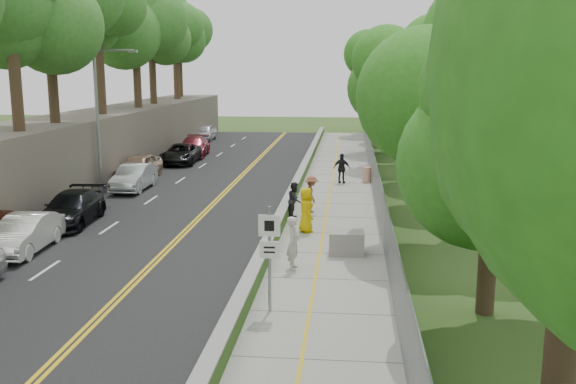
% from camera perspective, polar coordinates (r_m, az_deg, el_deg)
% --- Properties ---
extents(ground, '(140.00, 140.00, 0.00)m').
position_cam_1_polar(ground, '(21.80, -3.39, -7.64)').
color(ground, '#33511E').
rests_on(ground, ground).
extents(road, '(11.20, 66.00, 0.04)m').
position_cam_1_polar(road, '(37.09, -8.04, 0.15)').
color(road, black).
rests_on(road, ground).
extents(sidewalk, '(4.20, 66.00, 0.05)m').
position_cam_1_polar(sidewalk, '(36.07, 4.33, -0.07)').
color(sidewalk, gray).
rests_on(sidewalk, ground).
extents(jersey_barrier, '(0.42, 66.00, 0.60)m').
position_cam_1_polar(jersey_barrier, '(36.14, 0.69, 0.42)').
color(jersey_barrier, '#71E924').
rests_on(jersey_barrier, ground).
extents(rock_embankment, '(5.00, 66.00, 4.00)m').
position_cam_1_polar(rock_embankment, '(39.48, -19.65, 3.18)').
color(rock_embankment, '#595147').
rests_on(rock_embankment, ground).
extents(chainlink_fence, '(0.04, 66.00, 2.00)m').
position_cam_1_polar(chainlink_fence, '(35.92, 7.70, 1.39)').
color(chainlink_fence, slate).
rests_on(chainlink_fence, ground).
extents(trees_embankment, '(6.40, 66.00, 13.00)m').
position_cam_1_polar(trees_embankment, '(39.11, -19.80, 15.61)').
color(trees_embankment, '#3E842D').
rests_on(trees_embankment, rock_embankment).
extents(trees_fenceside, '(7.00, 66.00, 14.00)m').
position_cam_1_polar(trees_fenceside, '(35.58, 11.81, 10.88)').
color(trees_fenceside, '#358422').
rests_on(trees_fenceside, ground).
extents(streetlight, '(2.52, 0.22, 8.00)m').
position_cam_1_polar(streetlight, '(37.10, -16.29, 7.02)').
color(streetlight, gray).
rests_on(streetlight, ground).
extents(signpost, '(0.62, 0.09, 3.10)m').
position_cam_1_polar(signpost, '(18.22, -1.66, -4.94)').
color(signpost, gray).
rests_on(signpost, sidewalk).
extents(construction_barrel, '(0.56, 0.56, 0.93)m').
position_cam_1_polar(construction_barrel, '(39.42, 7.00, 1.55)').
color(construction_barrel, '#CD5226').
rests_on(construction_barrel, sidewalk).
extents(concrete_block, '(1.33, 1.01, 0.87)m').
position_cam_1_polar(concrete_block, '(24.27, 5.22, -4.51)').
color(concrete_block, gray).
rests_on(concrete_block, sidewalk).
extents(car_1, '(1.68, 4.34, 1.41)m').
position_cam_1_polar(car_1, '(26.40, -22.37, -3.45)').
color(car_1, white).
rests_on(car_1, road).
extents(car_3, '(2.34, 5.06, 1.43)m').
position_cam_1_polar(car_3, '(30.30, -18.69, -1.38)').
color(car_3, black).
rests_on(car_3, road).
extents(car_4, '(2.19, 4.69, 1.55)m').
position_cam_1_polar(car_4, '(41.47, -13.13, 2.24)').
color(car_4, tan).
rests_on(car_4, road).
extents(car_5, '(1.63, 4.48, 1.47)m').
position_cam_1_polar(car_5, '(37.63, -13.54, 1.27)').
color(car_5, silver).
rests_on(car_5, road).
extents(car_6, '(2.56, 5.18, 1.41)m').
position_cam_1_polar(car_6, '(47.38, -9.50, 3.37)').
color(car_6, black).
rests_on(car_6, road).
extents(car_7, '(2.55, 5.36, 1.51)m').
position_cam_1_polar(car_7, '(51.09, -8.38, 4.01)').
color(car_7, maroon).
rests_on(car_7, road).
extents(car_8, '(1.90, 4.51, 1.52)m').
position_cam_1_polar(car_8, '(61.95, -7.42, 5.27)').
color(car_8, silver).
rests_on(car_8, road).
extents(painter_0, '(0.94, 1.10, 1.92)m').
position_cam_1_polar(painter_0, '(27.23, 1.60, -1.61)').
color(painter_0, '#DEB704').
rests_on(painter_0, sidewalk).
extents(painter_1, '(0.50, 0.71, 1.87)m').
position_cam_1_polar(painter_1, '(22.30, 0.48, -4.54)').
color(painter_1, beige).
rests_on(painter_1, sidewalk).
extents(painter_2, '(0.75, 0.90, 1.69)m').
position_cam_1_polar(painter_2, '(29.78, 0.60, -0.72)').
color(painter_2, black).
rests_on(painter_2, sidewalk).
extents(painter_3, '(0.88, 1.26, 1.77)m').
position_cam_1_polar(painter_3, '(31.00, 2.10, -0.18)').
color(painter_3, '#965635').
rests_on(painter_3, sidewalk).
extents(person_far, '(1.13, 0.68, 1.81)m').
position_cam_1_polar(person_far, '(38.79, 4.82, 2.10)').
color(person_far, black).
rests_on(person_far, sidewalk).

